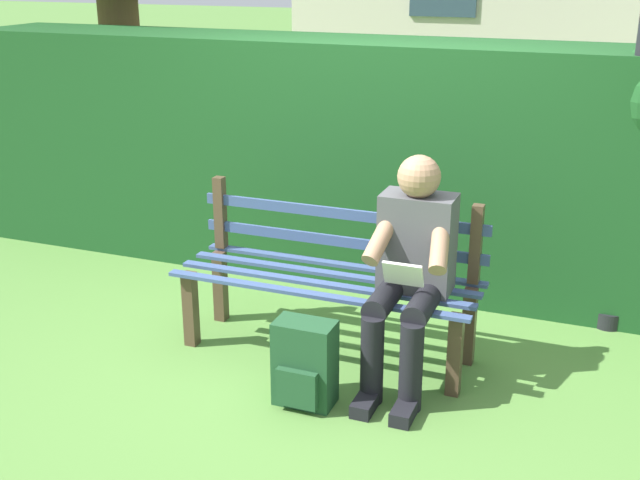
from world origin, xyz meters
name	(u,v)px	position (x,y,z in m)	size (l,w,h in m)	color
ground	(326,353)	(0.00, 0.00, 0.00)	(60.00, 60.00, 0.00)	#517F38
park_bench	(331,277)	(0.00, -0.07, 0.44)	(1.69, 0.52, 0.90)	#4C3828
person_seated	(410,266)	(-0.50, 0.10, 0.64)	(0.44, 0.73, 1.19)	#4C4C51
hedge_backdrop	(375,157)	(0.13, -1.26, 0.85)	(6.01, 0.83, 1.71)	#19471E
backpack	(305,364)	(-0.09, 0.54, 0.22)	(0.30, 0.25, 0.44)	#1E4728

